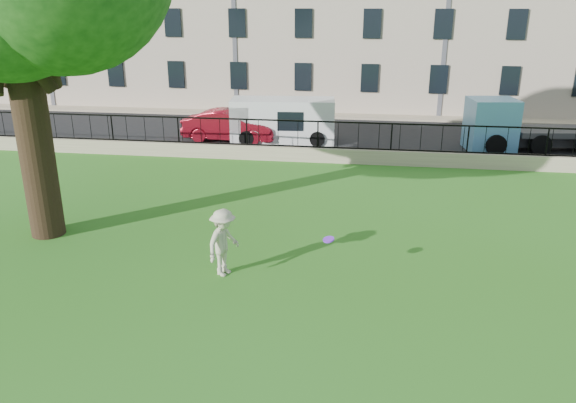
% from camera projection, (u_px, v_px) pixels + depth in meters
% --- Properties ---
extents(ground, '(120.00, 120.00, 0.00)m').
position_uv_depth(ground, '(263.00, 305.00, 12.35)').
color(ground, '#34751C').
rests_on(ground, ground).
extents(retaining_wall, '(50.00, 0.40, 0.60)m').
position_uv_depth(retaining_wall, '(317.00, 155.00, 23.43)').
color(retaining_wall, gray).
rests_on(retaining_wall, ground).
extents(iron_railing, '(50.00, 0.05, 1.13)m').
position_uv_depth(iron_railing, '(318.00, 135.00, 23.15)').
color(iron_railing, black).
rests_on(iron_railing, retaining_wall).
extents(street, '(60.00, 9.00, 0.01)m').
position_uv_depth(street, '(327.00, 137.00, 27.91)').
color(street, black).
rests_on(street, ground).
extents(sidewalk, '(60.00, 1.40, 0.12)m').
position_uv_depth(sidewalk, '(334.00, 116.00, 32.74)').
color(sidewalk, gray).
rests_on(sidewalk, ground).
extents(man, '(0.97, 1.24, 1.68)m').
position_uv_depth(man, '(223.00, 242.00, 13.47)').
color(man, '#BFB99B').
rests_on(man, ground).
extents(frisbee, '(0.31, 0.31, 0.12)m').
position_uv_depth(frisbee, '(329.00, 239.00, 13.18)').
color(frisbee, '#7628E3').
extents(red_sedan, '(4.58, 1.78, 1.48)m').
position_uv_depth(red_sedan, '(230.00, 126.00, 26.80)').
color(red_sedan, maroon).
rests_on(red_sedan, street).
extents(white_van, '(5.00, 2.34, 2.03)m').
position_uv_depth(white_van, '(283.00, 120.00, 26.64)').
color(white_van, white).
rests_on(white_van, street).
extents(blue_truck, '(5.69, 2.65, 2.30)m').
position_uv_depth(blue_truck, '(530.00, 125.00, 25.04)').
color(blue_truck, '#5699CA').
rests_on(blue_truck, street).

